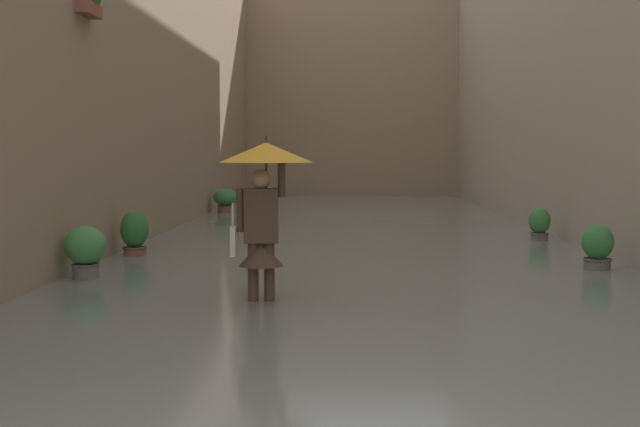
{
  "coord_description": "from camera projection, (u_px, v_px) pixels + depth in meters",
  "views": [
    {
      "loc": [
        0.12,
        2.89,
        1.83
      ],
      "look_at": [
        0.44,
        -6.49,
        1.13
      ],
      "focal_mm": 47.85,
      "sensor_mm": 36.0,
      "label": 1
    }
  ],
  "objects": [
    {
      "name": "ground_plane",
      "position": [
        354.0,
        240.0,
        17.32
      ],
      "size": [
        71.77,
        71.77,
        0.0
      ],
      "primitive_type": "plane",
      "color": "slate"
    },
    {
      "name": "flood_water",
      "position": [
        354.0,
        237.0,
        17.31
      ],
      "size": [
        8.6,
        34.71,
        0.15
      ],
      "primitive_type": "cube",
      "color": "slate",
      "rests_on": "ground_plane"
    },
    {
      "name": "building_facade_right",
      "position": [
        117.0,
        12.0,
        17.13
      ],
      "size": [
        2.04,
        32.71,
        9.21
      ],
      "color": "gray",
      "rests_on": "ground_plane"
    },
    {
      "name": "building_facade_far",
      "position": [
        352.0,
        92.0,
        32.22
      ],
      "size": [
        11.4,
        1.8,
        8.07
      ],
      "primitive_type": "cube",
      "color": "gray",
      "rests_on": "ground_plane"
    },
    {
      "name": "person_wading",
      "position": [
        264.0,
        188.0,
        9.43
      ],
      "size": [
        1.04,
        1.04,
        1.99
      ],
      "color": "#2D2319",
      "rests_on": "ground_plane"
    },
    {
      "name": "potted_plant_mid_right",
      "position": [
        86.0,
        252.0,
        11.2
      ],
      "size": [
        0.54,
        0.54,
        0.84
      ],
      "color": "#66605B",
      "rests_on": "ground_plane"
    },
    {
      "name": "potted_plant_mid_left",
      "position": [
        539.0,
        226.0,
        15.91
      ],
      "size": [
        0.41,
        0.41,
        0.76
      ],
      "color": "#66605B",
      "rests_on": "ground_plane"
    },
    {
      "name": "potted_plant_far_right",
      "position": [
        226.0,
        201.0,
        23.07
      ],
      "size": [
        0.68,
        0.68,
        0.79
      ],
      "color": "brown",
      "rests_on": "ground_plane"
    },
    {
      "name": "potted_plant_near_right",
      "position": [
        135.0,
        236.0,
        13.62
      ],
      "size": [
        0.45,
        0.45,
        0.87
      ],
      "color": "brown",
      "rests_on": "ground_plane"
    },
    {
      "name": "potted_plant_far_left",
      "position": [
        597.0,
        250.0,
        12.03
      ],
      "size": [
        0.45,
        0.45,
        0.79
      ],
      "color": "#66605B",
      "rests_on": "ground_plane"
    }
  ]
}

